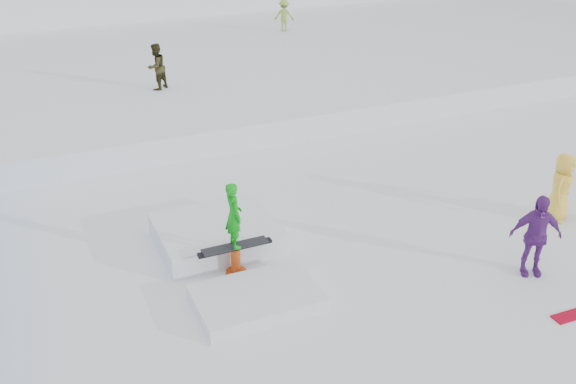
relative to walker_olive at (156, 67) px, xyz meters
name	(u,v)px	position (x,y,z in m)	size (l,w,h in m)	color
ground	(305,284)	(0.15, -11.68, -1.60)	(120.00, 120.00, 0.00)	white
snow_midrise	(137,69)	(0.15, 4.32, -1.20)	(50.00, 18.00, 0.80)	white
walker_olive	(156,67)	(0.00, 0.00, 0.00)	(0.77, 0.60, 1.59)	#2C2811
walker_ygreen	(284,15)	(7.64, 6.50, -0.07)	(0.93, 0.54, 1.44)	#89B83E
spectator_purple	(535,235)	(4.65, -13.22, -0.69)	(1.07, 0.44, 1.82)	#662887
spectator_yellow	(561,187)	(6.89, -11.66, -0.74)	(0.84, 0.55, 1.72)	yellow
jib_rail_feature	(227,248)	(-1.02, -10.16, -1.29)	(2.60, 4.40, 2.11)	white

